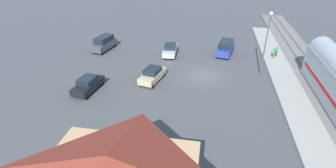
# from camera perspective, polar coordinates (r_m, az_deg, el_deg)

# --- Properties ---
(ground_plane) EXTENTS (200.00, 200.00, 0.00)m
(ground_plane) POSITION_cam_1_polar(r_m,az_deg,el_deg) (34.53, 7.81, 1.86)
(ground_plane) COLOR #4C4C4F
(railway_track) EXTENTS (4.80, 70.00, 0.30)m
(railway_track) POSITION_cam_1_polar(r_m,az_deg,el_deg) (36.94, 30.00, 0.06)
(railway_track) COLOR slate
(railway_track) RESTS_ON ground
(platform) EXTENTS (3.20, 46.00, 0.30)m
(platform) POSITION_cam_1_polar(r_m,az_deg,el_deg) (35.67, 24.04, 0.68)
(platform) COLOR #A8A399
(platform) RESTS_ON ground
(pedestrian_on_platform) EXTENTS (0.36, 0.36, 1.71)m
(pedestrian_on_platform) POSITION_cam_1_polar(r_m,az_deg,el_deg) (42.32, 22.62, 6.85)
(pedestrian_on_platform) COLOR #333338
(pedestrian_on_platform) RESTS_ON platform
(pedestrian_waiting_far) EXTENTS (0.36, 0.36, 1.71)m
(pedestrian_waiting_far) POSITION_cam_1_polar(r_m,az_deg,el_deg) (41.36, 22.11, 6.48)
(pedestrian_waiting_far) COLOR brown
(pedestrian_waiting_far) RESTS_ON platform
(sedan_black) EXTENTS (2.36, 4.69, 1.74)m
(sedan_black) POSITION_cam_1_polar(r_m,az_deg,el_deg) (31.57, -17.01, -0.07)
(sedan_black) COLOR black
(sedan_black) RESTS_ON ground
(sedan_tan) EXTENTS (2.79, 4.80, 1.74)m
(sedan_tan) POSITION_cam_1_polar(r_m,az_deg,el_deg) (32.50, -3.39, 2.05)
(sedan_tan) COLOR #C6B284
(sedan_tan) RESTS_ON ground
(sedan_silver) EXTENTS (2.04, 4.58, 1.74)m
(sedan_silver) POSITION_cam_1_polar(r_m,az_deg,el_deg) (40.34, 0.46, 7.47)
(sedan_silver) COLOR silver
(sedan_silver) RESTS_ON ground
(suv_blue) EXTENTS (2.93, 5.20, 2.22)m
(suv_blue) POSITION_cam_1_polar(r_m,az_deg,el_deg) (41.36, 12.43, 7.74)
(suv_blue) COLOR #283D9E
(suv_blue) RESTS_ON ground
(suv_charcoal) EXTENTS (2.80, 5.17, 2.22)m
(suv_charcoal) POSITION_cam_1_polar(r_m,az_deg,el_deg) (43.58, -13.77, 8.64)
(suv_charcoal) COLOR #47494F
(suv_charcoal) RESTS_ON ground
(light_pole_near_platform) EXTENTS (0.44, 0.44, 8.22)m
(light_pole_near_platform) POSITION_cam_1_polar(r_m,az_deg,el_deg) (34.51, 20.68, 9.48)
(light_pole_near_platform) COLOR #515156
(light_pole_near_platform) RESTS_ON ground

